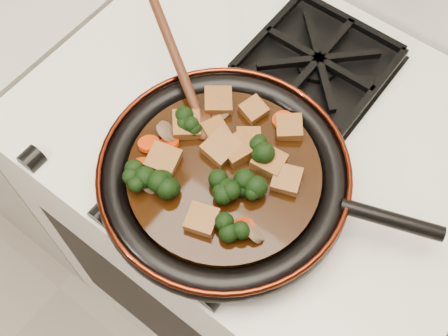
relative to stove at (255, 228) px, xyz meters
The scene contains 35 objects.
stove is the anchor object (origin of this frame).
burner_grate_front 0.48m from the stove, 90.00° to the right, with size 0.23×0.23×0.03m, color black, non-canonical shape.
burner_grate_back 0.48m from the stove, 90.00° to the left, with size 0.23×0.23×0.03m, color black, non-canonical shape.
skillet 0.51m from the stove, 82.90° to the right, with size 0.48×0.37×0.05m.
braising_sauce 0.52m from the stove, 83.68° to the right, with size 0.28×0.28×0.02m, color black.
tofu_cube_0 0.53m from the stove, 46.32° to the right, with size 0.04×0.04×0.02m, color brown.
tofu_cube_1 0.52m from the stove, 107.20° to the right, with size 0.03×0.03×0.02m, color brown.
tofu_cube_2 0.55m from the stove, 108.50° to the right, with size 0.04×0.04×0.02m, color brown.
tofu_cube_3 0.52m from the stove, 79.83° to the right, with size 0.03×0.03×0.02m, color brown.
tofu_cube_4 0.56m from the stove, 79.82° to the right, with size 0.04×0.04×0.02m, color brown.
tofu_cube_5 0.53m from the stove, 108.33° to the right, with size 0.04×0.03×0.02m, color brown.
tofu_cube_6 0.52m from the stove, 28.46° to the right, with size 0.04×0.04×0.02m, color brown.
tofu_cube_7 0.53m from the stove, 94.11° to the right, with size 0.04×0.05×0.02m, color brown.
tofu_cube_8 0.53m from the stove, 57.29° to the right, with size 0.04×0.04×0.02m, color brown.
tofu_cube_9 0.53m from the stove, 83.70° to the right, with size 0.04×0.04×0.02m, color brown.
tofu_cube_10 0.52m from the stove, 138.65° to the right, with size 0.04×0.04×0.02m, color brown.
tofu_cube_11 0.53m from the stove, 122.18° to the right, with size 0.04×0.04×0.02m, color brown.
broccoli_floret_0 0.54m from the stove, 120.96° to the right, with size 0.06×0.06×0.05m, color black, non-canonical shape.
broccoli_floret_1 0.53m from the stove, 64.94° to the right, with size 0.06×0.06×0.05m, color black, non-canonical shape.
broccoli_floret_2 0.54m from the stove, 66.66° to the right, with size 0.06×0.06×0.05m, color black, non-canonical shape.
broccoli_floret_3 0.56m from the stove, 98.68° to the right, with size 0.06×0.06×0.05m, color black, non-canonical shape.
broccoli_floret_4 0.55m from the stove, 78.28° to the right, with size 0.06×0.06×0.05m, color black, non-canonical shape.
broccoli_floret_5 0.57m from the stove, 107.15° to the right, with size 0.06×0.06×0.06m, color black, non-canonical shape.
broccoli_floret_6 0.56m from the stove, 68.36° to the right, with size 0.05×0.05×0.05m, color black, non-canonical shape.
carrot_coin_0 0.55m from the stove, 119.42° to the right, with size 0.03×0.03×0.01m, color #BA2D05.
carrot_coin_1 0.56m from the stove, 111.67° to the right, with size 0.03×0.03×0.01m, color #BA2D05.
carrot_coin_2 0.53m from the stove, 119.47° to the right, with size 0.03×0.03×0.01m, color #BA2D05.
carrot_coin_3 0.56m from the stove, 65.21° to the right, with size 0.03×0.03×0.01m, color #BA2D05.
carrot_coin_4 0.54m from the stove, 115.66° to the right, with size 0.03×0.03×0.01m, color #BA2D05.
carrot_coin_5 0.52m from the stove, 30.85° to the right, with size 0.03×0.03×0.01m, color #BA2D05.
mushroom_slice_0 0.52m from the stove, 130.13° to the right, with size 0.03×0.03×0.01m, color brown.
mushroom_slice_1 0.56m from the stove, 61.10° to the right, with size 0.03×0.03×0.01m, color brown.
mushroom_slice_2 0.54m from the stove, 121.87° to the right, with size 0.04×0.04×0.01m, color brown.
mushroom_slice_3 0.56m from the stove, 103.39° to the right, with size 0.03×0.03×0.01m, color brown.
wooden_spoon 0.55m from the stove, 151.21° to the right, with size 0.15×0.10×0.25m.
Camera 1 is at (0.24, 1.26, 1.66)m, focal length 45.00 mm.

